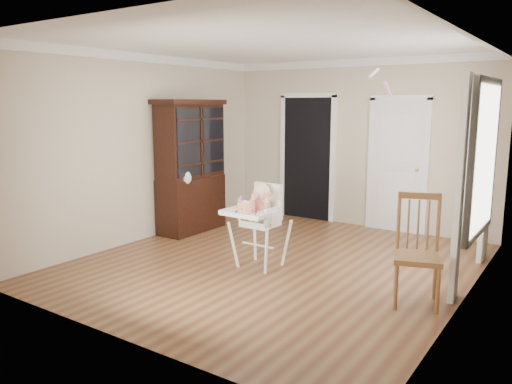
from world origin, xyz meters
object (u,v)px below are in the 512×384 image
Objects in this scene: cake at (246,207)px; sippy_cup at (241,203)px; high_chair at (260,216)px; china_cabinet at (191,166)px; dining_chair at (417,254)px.

cake is 1.61× the size of sippy_cup.
sippy_cup reaches higher than cake.
high_chair reaches higher than cake.
china_cabinet is (-1.67, 0.98, 0.23)m from sippy_cup.
sippy_cup is 0.15× the size of dining_chair.
sippy_cup is at bearing 141.05° from cake.
cake is (-0.03, -0.24, 0.14)m from high_chair.
high_chair is 0.28m from cake.
china_cabinet reaches higher than high_chair.
sippy_cup is 0.08× the size of china_cabinet.
dining_chair is (3.84, -0.96, -0.51)m from china_cabinet.
high_chair is at bearing 159.27° from dining_chair.
cake is 2.00m from dining_chair.
high_chair is 0.51× the size of china_cabinet.
dining_chair is at bearing -0.60° from high_chair.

